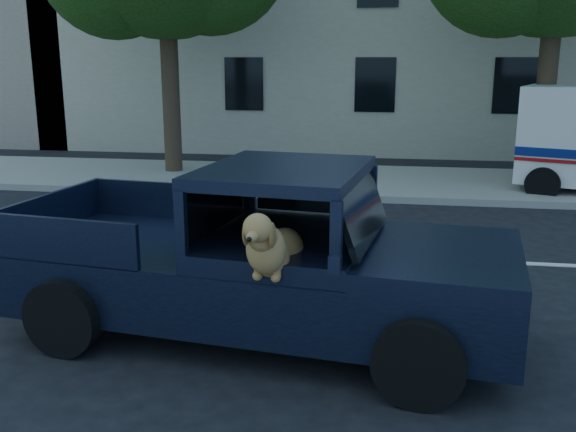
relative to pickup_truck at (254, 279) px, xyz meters
name	(u,v)px	position (x,y,z in m)	size (l,w,h in m)	color
ground	(239,346)	(-0.10, -0.32, -0.64)	(120.00, 120.00, 0.00)	black
far_sidewalk	(326,180)	(-0.10, 8.88, -0.57)	(60.00, 4.00, 0.15)	gray
lane_stripes	(418,258)	(1.90, 3.08, -0.64)	(21.60, 0.14, 0.01)	silver
building_main	(441,10)	(2.90, 16.18, 3.86)	(26.00, 6.00, 9.00)	beige
pickup_truck	(254,279)	(0.00, 0.00, 0.00)	(5.53, 3.04, 1.90)	black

